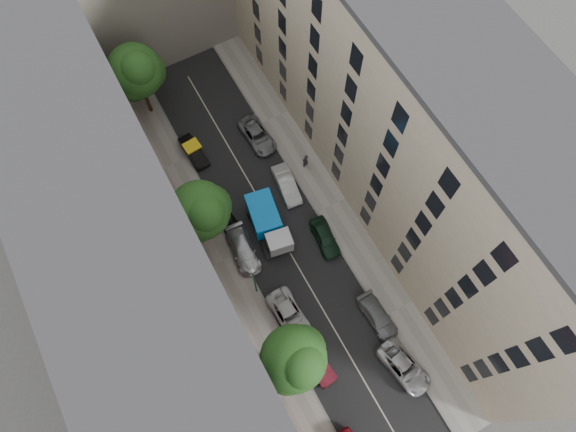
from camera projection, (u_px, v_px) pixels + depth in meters
ground at (278, 233)px, 46.28m from camera, size 120.00×120.00×0.00m
road_surface at (278, 233)px, 46.27m from camera, size 8.00×44.00×0.02m
sidewalk_left at (224, 260)px, 45.18m from camera, size 3.00×44.00×0.15m
sidewalk_right at (331, 206)px, 47.25m from camera, size 3.00×44.00×0.15m
building_left at (134, 252)px, 35.01m from camera, size 8.00×44.00×20.00m
building_right at (403, 121)px, 39.15m from camera, size 8.00×44.00×20.00m
tarp_truck at (268, 223)px, 45.10m from camera, size 3.14×6.03×2.64m
car_left_1 at (315, 361)px, 41.19m from camera, size 2.03×4.41×1.40m
car_left_2 at (289, 315)px, 42.70m from camera, size 2.36×4.85×1.33m
car_left_3 at (243, 250)px, 44.89m from camera, size 2.41×5.01×1.41m
car_left_4 at (225, 217)px, 46.17m from camera, size 1.83×3.97×1.32m
car_left_5 at (194, 151)px, 48.86m from camera, size 1.72×4.01×1.28m
car_right_0 at (404, 367)px, 41.03m from camera, size 3.04×5.20×1.36m
car_right_1 at (378, 317)px, 42.66m from camera, size 1.99×4.46×1.27m
car_right_2 at (325, 237)px, 45.37m from camera, size 2.11×4.26×1.40m
car_right_3 at (287, 185)px, 47.39m from camera, size 1.99×4.47×1.43m
car_right_4 at (257, 136)px, 49.53m from camera, size 2.43×4.82×1.31m
tree_near at (295, 360)px, 36.04m from camera, size 5.12×4.82×8.75m
tree_mid at (202, 212)px, 41.06m from camera, size 5.25×4.97×8.15m
tree_far at (137, 73)px, 45.92m from camera, size 5.27×5.00×8.68m
lamp_post at (254, 279)px, 40.56m from camera, size 0.36×0.36×6.06m
pedestrian at (306, 161)px, 47.97m from camera, size 0.79×0.66×1.84m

